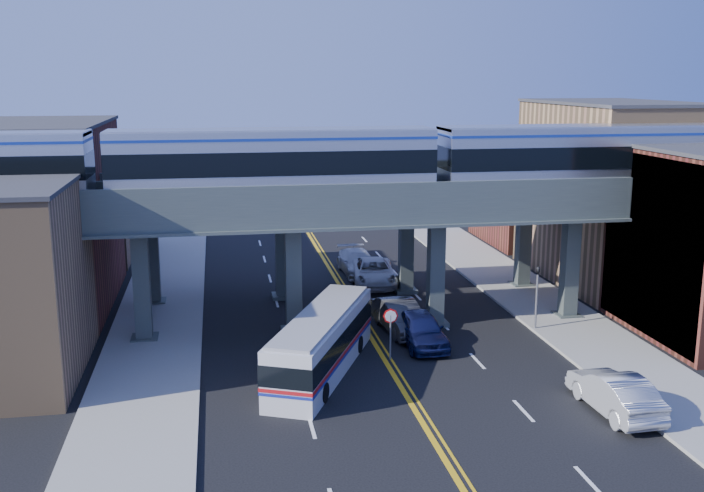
{
  "coord_description": "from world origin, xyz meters",
  "views": [
    {
      "loc": [
        -7.92,
        -33.11,
        13.82
      ],
      "look_at": [
        -0.9,
        7.21,
        4.93
      ],
      "focal_mm": 40.0,
      "sensor_mm": 36.0,
      "label": 1
    }
  ],
  "objects_px": {
    "transit_train": "(273,161)",
    "car_lane_b": "(401,317)",
    "car_lane_c": "(374,272)",
    "car_parked_curb": "(615,393)",
    "stop_sign": "(391,326)",
    "car_lane_a": "(421,329)",
    "transit_bus": "(322,344)",
    "traffic_signal": "(537,291)",
    "car_lane_d": "(358,263)"
  },
  "relations": [
    {
      "from": "stop_sign",
      "to": "traffic_signal",
      "type": "xyz_separation_m",
      "value": [
        8.9,
        3.0,
        0.54
      ]
    },
    {
      "from": "transit_bus",
      "to": "car_lane_c",
      "type": "distance_m",
      "value": 16.39
    },
    {
      "from": "car_lane_d",
      "to": "car_parked_curb",
      "type": "xyz_separation_m",
      "value": [
        6.38,
        -24.96,
        0.04
      ]
    },
    {
      "from": "transit_bus",
      "to": "car_parked_curb",
      "type": "relative_size",
      "value": 2.04
    },
    {
      "from": "stop_sign",
      "to": "car_lane_c",
      "type": "height_order",
      "value": "stop_sign"
    },
    {
      "from": "stop_sign",
      "to": "car_lane_c",
      "type": "xyz_separation_m",
      "value": [
        2.04,
        14.28,
        -0.91
      ]
    },
    {
      "from": "car_lane_b",
      "to": "traffic_signal",
      "type": "bearing_deg",
      "value": -14.78
    },
    {
      "from": "stop_sign",
      "to": "car_lane_d",
      "type": "distance_m",
      "value": 17.3
    },
    {
      "from": "car_lane_d",
      "to": "transit_bus",
      "type": "bearing_deg",
      "value": -107.78
    },
    {
      "from": "car_lane_b",
      "to": "car_parked_curb",
      "type": "relative_size",
      "value": 1.0
    },
    {
      "from": "transit_bus",
      "to": "car_lane_d",
      "type": "bearing_deg",
      "value": 8.46
    },
    {
      "from": "transit_train",
      "to": "traffic_signal",
      "type": "distance_m",
      "value": 16.0
    },
    {
      "from": "transit_train",
      "to": "car_parked_curb",
      "type": "distance_m",
      "value": 20.23
    },
    {
      "from": "car_parked_curb",
      "to": "car_lane_a",
      "type": "bearing_deg",
      "value": -60.75
    },
    {
      "from": "transit_train",
      "to": "car_lane_b",
      "type": "xyz_separation_m",
      "value": [
        6.76,
        -0.88,
        -8.59
      ]
    },
    {
      "from": "car_lane_a",
      "to": "car_lane_d",
      "type": "relative_size",
      "value": 0.9
    },
    {
      "from": "car_lane_a",
      "to": "car_lane_c",
      "type": "distance_m",
      "value": 12.47
    },
    {
      "from": "stop_sign",
      "to": "traffic_signal",
      "type": "height_order",
      "value": "traffic_signal"
    },
    {
      "from": "car_lane_b",
      "to": "car_lane_c",
      "type": "relative_size",
      "value": 0.87
    },
    {
      "from": "car_lane_a",
      "to": "car_lane_b",
      "type": "bearing_deg",
      "value": 102.89
    },
    {
      "from": "car_lane_c",
      "to": "car_parked_curb",
      "type": "xyz_separation_m",
      "value": [
        5.84,
        -22.03,
        0.02
      ]
    },
    {
      "from": "car_lane_b",
      "to": "car_lane_c",
      "type": "height_order",
      "value": "car_lane_b"
    },
    {
      "from": "transit_train",
      "to": "traffic_signal",
      "type": "bearing_deg",
      "value": -8.04
    },
    {
      "from": "traffic_signal",
      "to": "car_parked_curb",
      "type": "bearing_deg",
      "value": -95.41
    },
    {
      "from": "transit_train",
      "to": "stop_sign",
      "type": "relative_size",
      "value": 19.83
    },
    {
      "from": "stop_sign",
      "to": "car_parked_curb",
      "type": "distance_m",
      "value": 11.09
    },
    {
      "from": "car_lane_b",
      "to": "car_lane_c",
      "type": "xyz_separation_m",
      "value": [
        0.54,
        10.17,
        -0.02
      ]
    },
    {
      "from": "car_lane_a",
      "to": "car_lane_b",
      "type": "relative_size",
      "value": 0.98
    },
    {
      "from": "stop_sign",
      "to": "car_lane_a",
      "type": "bearing_deg",
      "value": 41.53
    },
    {
      "from": "car_parked_curb",
      "to": "transit_train",
      "type": "bearing_deg",
      "value": -46.24
    },
    {
      "from": "car_lane_a",
      "to": "car_lane_c",
      "type": "relative_size",
      "value": 0.85
    },
    {
      "from": "car_lane_c",
      "to": "stop_sign",
      "type": "bearing_deg",
      "value": -92.5
    },
    {
      "from": "transit_train",
      "to": "car_lane_c",
      "type": "relative_size",
      "value": 8.55
    },
    {
      "from": "traffic_signal",
      "to": "car_lane_c",
      "type": "xyz_separation_m",
      "value": [
        -6.86,
        11.28,
        -1.45
      ]
    },
    {
      "from": "stop_sign",
      "to": "traffic_signal",
      "type": "distance_m",
      "value": 9.41
    },
    {
      "from": "car_lane_b",
      "to": "stop_sign",
      "type": "bearing_deg",
      "value": -116.2
    },
    {
      "from": "stop_sign",
      "to": "transit_bus",
      "type": "height_order",
      "value": "transit_bus"
    },
    {
      "from": "transit_bus",
      "to": "car_lane_b",
      "type": "bearing_deg",
      "value": -20.26
    },
    {
      "from": "traffic_signal",
      "to": "car_parked_curb",
      "type": "relative_size",
      "value": 0.78
    },
    {
      "from": "stop_sign",
      "to": "car_lane_b",
      "type": "bearing_deg",
      "value": 69.99
    },
    {
      "from": "car_lane_d",
      "to": "car_parked_curb",
      "type": "relative_size",
      "value": 1.09
    },
    {
      "from": "transit_train",
      "to": "traffic_signal",
      "type": "relative_size",
      "value": 12.72
    },
    {
      "from": "traffic_signal",
      "to": "car_lane_d",
      "type": "bearing_deg",
      "value": 117.5
    },
    {
      "from": "car_lane_a",
      "to": "car_parked_curb",
      "type": "relative_size",
      "value": 0.98
    },
    {
      "from": "transit_train",
      "to": "car_lane_a",
      "type": "distance_m",
      "value": 11.72
    },
    {
      "from": "car_lane_a",
      "to": "car_lane_b",
      "type": "xyz_separation_m",
      "value": [
        -0.55,
        2.3,
        -0.01
      ]
    },
    {
      "from": "car_lane_b",
      "to": "car_lane_c",
      "type": "distance_m",
      "value": 10.18
    },
    {
      "from": "car_lane_a",
      "to": "car_lane_c",
      "type": "bearing_deg",
      "value": 89.47
    },
    {
      "from": "car_lane_d",
      "to": "car_parked_curb",
      "type": "distance_m",
      "value": 25.76
    },
    {
      "from": "car_lane_d",
      "to": "stop_sign",
      "type": "bearing_deg",
      "value": -97.24
    }
  ]
}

